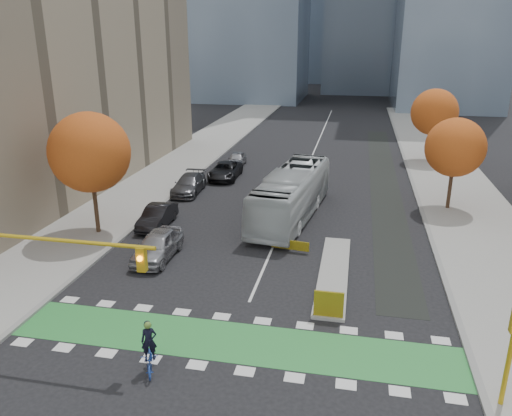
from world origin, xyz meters
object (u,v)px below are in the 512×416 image
at_px(tree_east_far, 434,112).
at_px(traffic_signal_east, 512,342).
at_px(bus, 292,194).
at_px(parked_car_e, 237,159).
at_px(tree_west, 90,152).
at_px(traffic_signal_west, 29,262).
at_px(parked_car_d, 225,171).
at_px(cyclist, 150,354).
at_px(tree_east_near, 455,148).
at_px(parked_car_b, 157,216).
at_px(hazard_board, 329,304).
at_px(parked_car_a, 158,245).
at_px(parked_car_c, 189,184).

bearing_deg(tree_east_far, traffic_signal_east, -92.97).
relative_size(bus, parked_car_e, 3.19).
distance_m(tree_west, traffic_signal_west, 13.25).
bearing_deg(bus, parked_car_d, 135.84).
bearing_deg(cyclist, tree_east_near, 36.34).
bearing_deg(tree_east_far, tree_west, -133.30).
height_order(traffic_signal_east, parked_car_e, traffic_signal_east).
distance_m(traffic_signal_east, parked_car_d, 32.92).
relative_size(tree_west, traffic_signal_east, 2.01).
bearing_deg(parked_car_b, tree_east_far, 47.65).
xyz_separation_m(hazard_board, bus, (-3.61, 13.62, 1.01)).
bearing_deg(parked_car_a, tree_east_far, 56.76).
distance_m(traffic_signal_west, parked_car_d, 27.93).
xyz_separation_m(tree_east_near, cyclist, (-14.72, -23.03, -4.13)).
relative_size(tree_west, tree_east_far, 1.08).
xyz_separation_m(hazard_board, parked_car_a, (-10.50, 4.87, 0.03)).
distance_m(bus, parked_car_e, 16.32).
bearing_deg(parked_car_c, traffic_signal_east, -52.07).
relative_size(hazard_board, traffic_signal_east, 0.34).
height_order(hazard_board, parked_car_d, parked_car_d).
relative_size(traffic_signal_west, parked_car_a, 1.74).
height_order(traffic_signal_west, bus, traffic_signal_west).
bearing_deg(parked_car_b, parked_car_c, 92.05).
bearing_deg(parked_car_d, tree_west, -109.26).
bearing_deg(hazard_board, tree_east_near, 65.80).
xyz_separation_m(cyclist, bus, (3.11, 18.85, 1.08)).
bearing_deg(parked_car_a, tree_east_near, 35.00).
relative_size(traffic_signal_east, cyclist, 1.87).
bearing_deg(traffic_signal_west, parked_car_b, 92.52).
height_order(traffic_signal_west, parked_car_e, traffic_signal_west).
relative_size(hazard_board, parked_car_a, 0.29).
distance_m(parked_car_b, parked_car_c, 8.09).
height_order(tree_east_near, parked_car_b, tree_east_near).
bearing_deg(hazard_board, parked_car_d, 115.84).
relative_size(tree_west, parked_car_a, 1.68).
height_order(traffic_signal_west, parked_car_b, traffic_signal_west).
xyz_separation_m(traffic_signal_east, cyclist, (-13.22, -0.52, -2.00)).
relative_size(tree_east_near, cyclist, 3.23).
height_order(tree_east_near, tree_east_far, tree_east_far).
height_order(parked_car_a, parked_car_c, parked_car_a).
bearing_deg(cyclist, traffic_signal_east, -18.81).
relative_size(tree_west, cyclist, 3.76).
bearing_deg(parked_car_e, bus, -66.13).
bearing_deg(parked_car_a, parked_car_d, 92.09).
height_order(hazard_board, cyclist, cyclist).
distance_m(tree_east_far, parked_car_c, 27.08).
xyz_separation_m(tree_west, tree_east_near, (24.00, 10.00, -0.75)).
bearing_deg(bus, parked_car_a, -121.10).
bearing_deg(tree_west, cyclist, -54.55).
bearing_deg(parked_car_e, hazard_board, -72.17).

